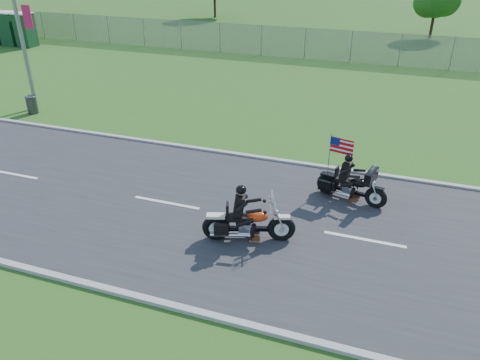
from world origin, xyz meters
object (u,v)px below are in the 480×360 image
(porta_toilet_a, at_px, (25,31))
(trash_can, at_px, (32,105))
(porta_toilet_b, at_px, (10,29))
(motorcycle_lead, at_px, (247,223))
(motorcycle_follow, at_px, (351,186))

(porta_toilet_a, relative_size, trash_can, 2.88)
(porta_toilet_a, distance_m, porta_toilet_b, 1.40)
(trash_can, bearing_deg, motorcycle_lead, -26.88)
(porta_toilet_a, xyz_separation_m, porta_toilet_b, (-1.40, 0.00, 0.00))
(motorcycle_lead, height_order, trash_can, motorcycle_lead)
(porta_toilet_a, xyz_separation_m, motorcycle_follow, (25.33, -14.94, -0.62))
(porta_toilet_b, height_order, motorcycle_follow, porta_toilet_b)
(porta_toilet_a, relative_size, porta_toilet_b, 1.00)
(porta_toilet_a, bearing_deg, motorcycle_follow, -30.54)
(porta_toilet_b, xyz_separation_m, motorcycle_follow, (26.73, -14.94, -0.62))
(porta_toilet_b, bearing_deg, porta_toilet_a, 0.00)
(motorcycle_lead, distance_m, trash_can, 14.13)
(motorcycle_lead, relative_size, motorcycle_follow, 1.09)
(motorcycle_lead, bearing_deg, porta_toilet_a, 124.10)
(trash_can, bearing_deg, motorcycle_follow, -12.49)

